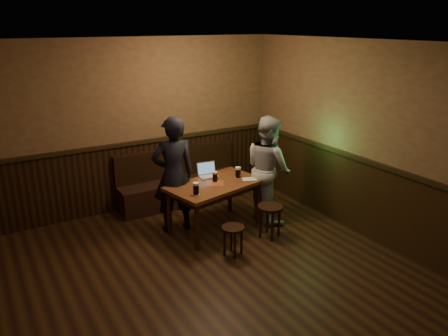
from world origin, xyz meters
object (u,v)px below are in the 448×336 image
stool_right (270,212)px  laptop (208,173)px  pub_table (215,189)px  stool_left (233,232)px  pint_right (238,172)px  person_suit (174,175)px  person_grey (268,168)px  pint_mid (215,177)px  bench (181,185)px  pint_left (196,188)px

stool_right → laptop: size_ratio=1.52×
pub_table → stool_right: pub_table is taller
stool_left → stool_right: bearing=12.9°
pub_table → stool_left: pub_table is taller
pint_right → person_suit: person_suit is taller
person_suit → person_grey: bearing=175.2°
pint_mid → person_suit: size_ratio=0.09×
bench → stool_right: bench is taller
stool_left → pint_mid: pint_mid is taller
pub_table → pint_right: size_ratio=8.78×
bench → pint_mid: size_ratio=13.82×
laptop → pint_mid: bearing=-88.6°
person_suit → person_grey: 1.49m
person_suit → person_grey: size_ratio=1.05×
pint_left → person_grey: bearing=7.8°
stool_right → person_suit: (-1.09, 0.94, 0.49)m
pub_table → stool_left: size_ratio=3.67×
pint_left → pint_right: size_ratio=1.00×
person_suit → laptop: bearing=-168.0°
person_grey → stool_left: bearing=126.9°
person_grey → pint_mid: bearing=85.3°
stool_right → laptop: laptop is taller
person_grey → laptop: bearing=68.6°
bench → pint_left: 1.62m
pint_mid → person_suit: 0.61m
pint_mid → person_suit: person_suit is taller
stool_left → bench: bearing=85.0°
pub_table → pint_left: size_ratio=8.77×
laptop → person_suit: size_ratio=0.18×
bench → pub_table: bench is taller
pint_left → pint_right: 0.90m
pub_table → stool_right: bearing=-60.8°
bench → pint_mid: (0.03, -1.16, 0.52)m
pint_mid → person_grey: bearing=-7.8°
pint_mid → pint_right: (0.38, -0.04, 0.01)m
pub_table → pint_mid: size_ratio=9.64×
stool_left → person_suit: person_suit is taller
pint_left → person_suit: size_ratio=0.10×
pint_right → bench: bearing=109.2°
stool_left → person_grey: person_grey is taller
pub_table → laptop: laptop is taller
laptop → person_grey: person_grey is taller
bench → laptop: size_ratio=6.78×
stool_left → pint_right: size_ratio=2.39×
pub_table → pint_right: (0.42, 0.02, 0.19)m
pint_mid → pint_right: 0.39m
stool_left → pint_left: size_ratio=2.39×
pub_table → person_suit: person_suit is taller
person_grey → pint_right: bearing=83.6°
stool_left → pint_right: (0.60, 0.82, 0.50)m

